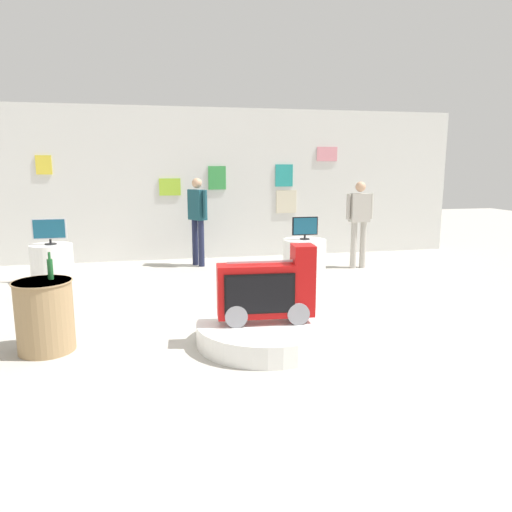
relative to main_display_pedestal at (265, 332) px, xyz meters
name	(u,v)px	position (x,y,z in m)	size (l,w,h in m)	color
ground_plane	(240,337)	(-0.26, 0.23, -0.12)	(30.00, 30.00, 0.00)	#B2ADA3
back_wall_display	(198,184)	(-0.26, 5.33, 1.49)	(11.71, 0.13, 3.22)	silver
main_display_pedestal	(265,332)	(0.00, 0.00, 0.00)	(1.58, 1.58, 0.24)	white
novelty_firetruck_tv	(268,292)	(0.02, -0.01, 0.48)	(1.11, 0.41, 0.89)	gray
display_pedestal_left_rear	(304,257)	(1.50, 3.27, 0.21)	(0.80, 0.80, 0.66)	white
tv_on_left_rear	(305,227)	(1.50, 3.27, 0.77)	(0.48, 0.18, 0.42)	black
display_pedestal_center_rear	(52,263)	(-2.99, 3.62, 0.21)	(0.71, 0.71, 0.66)	white
tv_on_center_rear	(49,230)	(-2.99, 3.62, 0.79)	(0.56, 0.19, 0.45)	black
side_table_round	(45,315)	(-2.40, 0.25, 0.28)	(0.62, 0.62, 0.79)	#9E7F56
bottle_on_side_table	(50,268)	(-2.32, 0.32, 0.79)	(0.06, 0.06, 0.30)	#195926
shopper_browsing_near_truck	(198,215)	(-0.36, 4.49, 0.92)	(0.38, 0.48, 1.77)	#1E233F
shopper_browsing_rear	(359,218)	(2.73, 3.64, 0.88)	(0.56, 0.21, 1.71)	#B2ADA3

